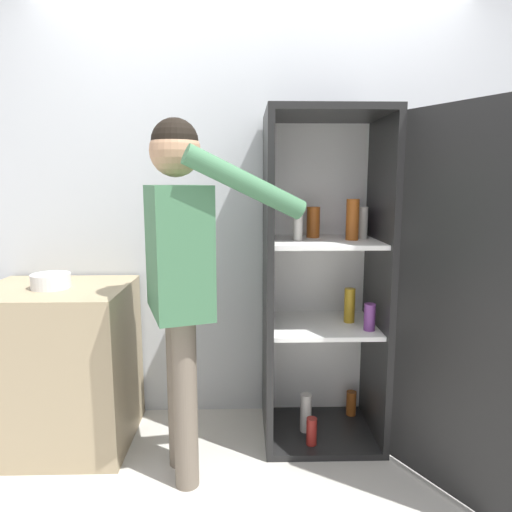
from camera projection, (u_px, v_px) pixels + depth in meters
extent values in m
cube|color=silver|center=(253.00, 211.00, 2.78)|extent=(7.00, 0.06, 2.55)
cube|color=black|center=(320.00, 430.00, 2.67)|extent=(0.65, 0.56, 0.04)
cube|color=black|center=(327.00, 114.00, 2.38)|extent=(0.65, 0.56, 0.04)
cube|color=white|center=(316.00, 272.00, 2.78)|extent=(0.65, 0.03, 1.75)
cube|color=black|center=(268.00, 281.00, 2.52)|extent=(0.04, 0.56, 1.75)
cube|color=black|center=(378.00, 281.00, 2.53)|extent=(0.03, 0.56, 1.75)
cube|color=white|center=(322.00, 325.00, 2.56)|extent=(0.58, 0.49, 0.02)
cube|color=white|center=(324.00, 242.00, 2.49)|extent=(0.58, 0.49, 0.02)
cube|color=black|center=(459.00, 307.00, 1.99)|extent=(0.36, 0.59, 1.75)
cylinder|color=#9E4C19|center=(351.00, 403.00, 2.80)|extent=(0.06, 0.06, 0.15)
cylinder|color=#9E4C19|center=(352.00, 220.00, 2.46)|extent=(0.07, 0.07, 0.22)
cylinder|color=beige|center=(298.00, 225.00, 2.45)|extent=(0.05, 0.05, 0.17)
cylinder|color=#723884|center=(370.00, 317.00, 2.43)|extent=(0.06, 0.06, 0.15)
cylinder|color=#723884|center=(358.00, 221.00, 2.65)|extent=(0.08, 0.08, 0.17)
cylinder|color=#B78C1E|center=(349.00, 305.00, 2.57)|extent=(0.06, 0.06, 0.19)
cylinder|color=beige|center=(363.00, 223.00, 2.53)|extent=(0.06, 0.06, 0.18)
cylinder|color=#9E4C19|center=(313.00, 222.00, 2.58)|extent=(0.07, 0.07, 0.17)
cylinder|color=beige|center=(306.00, 413.00, 2.61)|extent=(0.06, 0.06, 0.22)
cylinder|color=maroon|center=(312.00, 431.00, 2.48)|extent=(0.06, 0.06, 0.15)
cylinder|color=#726656|center=(179.00, 387.00, 2.32)|extent=(0.11, 0.11, 0.84)
cylinder|color=#726656|center=(185.00, 403.00, 2.15)|extent=(0.11, 0.11, 0.84)
cube|color=#3F724C|center=(178.00, 250.00, 2.12)|extent=(0.38, 0.50, 0.60)
sphere|color=tan|center=(175.00, 151.00, 2.05)|extent=(0.23, 0.23, 0.23)
sphere|color=black|center=(175.00, 142.00, 2.04)|extent=(0.21, 0.21, 0.21)
cylinder|color=#3F724C|center=(170.00, 249.00, 2.35)|extent=(0.09, 0.09, 0.56)
cylinder|color=#3F724C|center=(246.00, 183.00, 1.92)|extent=(0.55, 0.25, 0.32)
cube|color=tan|center=(60.00, 366.00, 2.52)|extent=(0.77, 0.63, 0.89)
cylinder|color=white|center=(51.00, 281.00, 2.43)|extent=(0.20, 0.20, 0.08)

